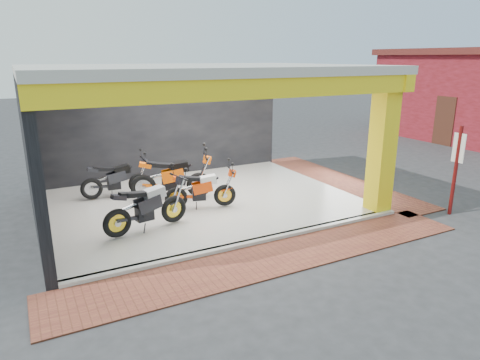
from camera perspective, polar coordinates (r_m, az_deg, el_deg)
The scene contains 16 objects.
ground at distance 10.19m, azimuth -0.61°, elevation -6.37°, with size 80.00×80.00×0.00m, color #2D2D30.
showroom_floor at distance 11.87m, azimuth -5.01°, elevation -2.87°, with size 8.00×6.00×0.10m, color silver.
showroom_ceiling at distance 11.24m, azimuth -5.47°, elevation 14.52°, with size 8.40×6.40×0.20m, color beige.
back_wall at distance 14.31m, azimuth -10.04°, elevation 7.21°, with size 8.20×0.20×3.50m, color black.
left_wall at distance 10.61m, azimuth -26.13°, elevation 2.78°, with size 0.20×6.20×3.50m, color black.
corner_column at distance 11.29m, azimuth 18.45°, elevation 4.31°, with size 0.50×0.50×3.50m, color yellow.
header_beam_front at distance 8.56m, azimuth 2.43°, elevation 12.11°, with size 8.40×0.30×0.40m, color yellow.
header_beam_right at distance 13.30m, azimuth 11.16°, elevation 13.22°, with size 0.30×6.40×0.40m, color yellow.
floor_kerb at distance 9.34m, azimuth 2.26°, elevation -8.20°, with size 8.00×0.20×0.10m, color silver.
paver_front at distance 8.76m, azimuth 4.84°, elevation -10.24°, with size 9.00×1.40×0.03m, color brown.
paver_right at distance 14.33m, azimuth 12.97°, elevation -0.05°, with size 1.40×7.00×0.03m, color brown.
signpost at distance 11.96m, azimuth 26.85°, elevation 1.56°, with size 0.09×0.32×2.28m.
moto_hero at distance 11.11m, azimuth -2.05°, elevation -0.65°, with size 1.95×0.72×1.19m, color #F0420A, non-canonical shape.
moto_row_a at distance 10.10m, azimuth -8.89°, elevation -2.18°, with size 2.17×0.80×1.32m, color black, non-canonical shape.
moto_row_b at distance 11.86m, azimuth -5.53°, elevation 0.95°, with size 2.34×0.87×1.43m, color #FC610A, non-canonical shape.
moto_row_d at distance 12.48m, azimuth -13.40°, elevation 0.86°, with size 2.00×0.74×1.22m, color black, non-canonical shape.
Camera 1 is at (-4.28, -8.39, 3.88)m, focal length 32.00 mm.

